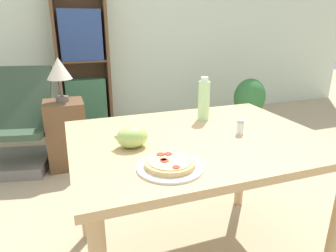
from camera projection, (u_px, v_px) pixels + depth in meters
The scene contains 12 objects.
ground_plane at pixel (167, 248), 1.78m from camera, with size 14.00×14.00×0.00m, color tan.
wall_back at pixel (96, 20), 3.69m from camera, with size 8.00×0.05×2.60m.
dining_table at pixel (197, 154), 1.48m from camera, with size 1.20×0.91×0.75m.
pizza_on_plate at pixel (170, 165), 1.13m from camera, with size 0.26×0.26×0.04m.
grape_bunch at pixel (132, 137), 1.31m from camera, with size 0.15×0.11×0.10m.
drink_bottle at pixel (204, 100), 1.67m from camera, with size 0.07×0.07×0.24m.
salt_shaker at pixel (240, 127), 1.47m from camera, with size 0.04×0.04×0.07m.
lounge_chair_near at pixel (15, 137), 2.72m from camera, with size 0.75×0.87×0.88m.
bookshelf at pixel (83, 67), 3.66m from camera, with size 0.62×0.26×1.66m.
side_table at pixel (66, 134), 2.73m from camera, with size 0.34×0.34×0.61m.
table_lamp at pixel (59, 71), 2.54m from camera, with size 0.21×0.21×0.38m.
potted_plant_floor at pixel (249, 102), 3.71m from camera, with size 0.40×0.34×0.63m.
Camera 1 is at (-0.48, -1.36, 1.27)m, focal length 32.00 mm.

